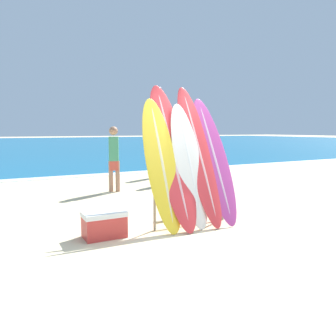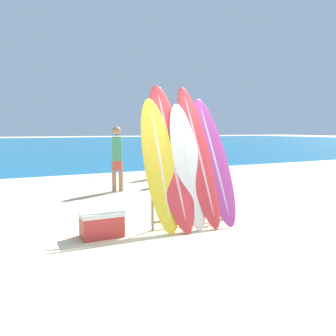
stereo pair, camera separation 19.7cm
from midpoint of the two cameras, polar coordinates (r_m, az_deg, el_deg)
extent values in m
plane|color=beige|center=(4.69, 4.17, -12.71)|extent=(160.00, 160.00, 0.00)
cube|color=#146693|center=(40.95, -24.37, 3.88)|extent=(120.00, 60.00, 0.00)
cube|color=white|center=(11.50, -15.62, -1.33)|extent=(120.00, 0.60, 0.01)
cylinder|color=gray|center=(5.08, -3.47, -6.25)|extent=(0.04, 0.04, 0.84)
cylinder|color=gray|center=(5.73, 8.57, -4.84)|extent=(0.04, 0.04, 0.84)
cylinder|color=gray|center=(5.31, 2.94, -1.33)|extent=(1.34, 0.04, 0.04)
cylinder|color=gray|center=(5.45, 2.90, -8.62)|extent=(1.34, 0.04, 0.04)
ellipsoid|color=yellow|center=(5.10, -2.24, 0.86)|extent=(0.53, 0.92, 2.08)
ellipsoid|color=beige|center=(5.10, -2.24, 0.86)|extent=(0.09, 0.89, 2.00)
ellipsoid|color=red|center=(5.27, -0.34, 2.45)|extent=(0.58, 1.23, 2.34)
ellipsoid|color=#D59E9F|center=(5.27, -0.34, 2.45)|extent=(0.10, 1.19, 2.25)
ellipsoid|color=silver|center=(5.31, 2.59, 0.71)|extent=(0.50, 0.90, 2.01)
ellipsoid|color=silver|center=(5.31, 2.59, 0.71)|extent=(0.09, 0.87, 1.93)
ellipsoid|color=red|center=(5.51, 4.34, 2.60)|extent=(0.50, 1.24, 2.33)
ellipsoid|color=#D59E9F|center=(5.51, 4.34, 2.60)|extent=(0.09, 1.20, 2.25)
ellipsoid|color=#B23D8E|center=(5.64, 7.03, 1.64)|extent=(0.54, 1.13, 2.13)
ellipsoid|color=#CAA1BE|center=(5.64, 7.03, 1.64)|extent=(0.10, 1.10, 2.05)
cylinder|color=tan|center=(9.51, 0.48, -0.57)|extent=(0.10, 0.10, 0.72)
cylinder|color=tan|center=(9.49, -0.45, -0.59)|extent=(0.10, 0.10, 0.72)
cube|color=gold|center=(9.47, 0.01, 0.93)|extent=(0.23, 0.19, 0.22)
cube|color=gold|center=(9.44, 0.01, 3.28)|extent=(0.25, 0.21, 0.56)
sphere|color=tan|center=(9.42, 0.01, 5.79)|extent=(0.20, 0.20, 0.20)
cylinder|color=#A87A5B|center=(8.38, -9.42, -1.43)|extent=(0.11, 0.11, 0.78)
cylinder|color=#A87A5B|center=(8.39, -10.58, -1.44)|extent=(0.11, 0.11, 0.78)
cube|color=#CC4C3D|center=(8.35, -10.04, 0.41)|extent=(0.25, 0.21, 0.23)
cube|color=#42996B|center=(8.32, -10.10, 3.30)|extent=(0.28, 0.23, 0.61)
sphere|color=#A87A5B|center=(8.30, -10.16, 6.39)|extent=(0.22, 0.22, 0.22)
cylinder|color=tan|center=(10.71, -2.11, 0.33)|extent=(0.10, 0.10, 0.75)
cylinder|color=tan|center=(10.87, -2.16, 0.42)|extent=(0.10, 0.10, 0.75)
cube|color=gold|center=(10.77, -2.14, 1.77)|extent=(0.20, 0.25, 0.23)
cube|color=#2D333D|center=(10.74, -2.15, 3.93)|extent=(0.22, 0.27, 0.59)
sphere|color=tan|center=(10.73, -2.16, 6.24)|extent=(0.21, 0.21, 0.21)
cube|color=red|center=(4.93, -12.18, -9.95)|extent=(0.59, 0.38, 0.31)
cube|color=white|center=(4.88, -12.24, -7.81)|extent=(0.61, 0.39, 0.07)
camera|label=1|loc=(0.10, -90.94, -0.11)|focal=35.00mm
camera|label=2|loc=(0.10, 89.06, 0.11)|focal=35.00mm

